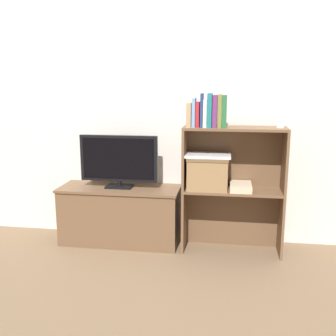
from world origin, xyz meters
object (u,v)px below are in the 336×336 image
(book_ivory, at_px, (205,113))
(book_tan, at_px, (189,115))
(tv, at_px, (119,160))
(book_teal, at_px, (210,110))
(book_skyblue, at_px, (194,113))
(book_crimson, at_px, (198,115))
(tv_stand, at_px, (120,215))
(book_navy, at_px, (202,110))
(storage_basket_left, at_px, (208,172))
(magazine_stack, at_px, (241,187))
(laptop, at_px, (208,155))
(book_olive, at_px, (220,111))
(book_plum, at_px, (215,111))
(book_forest, at_px, (224,111))
(baby_monitor, at_px, (280,122))

(book_ivory, bearing_deg, book_tan, 180.00)
(tv, relative_size, book_tan, 3.54)
(book_tan, distance_m, book_teal, 0.16)
(book_skyblue, bearing_deg, book_crimson, 0.00)
(tv_stand, height_order, book_navy, book_navy)
(book_skyblue, distance_m, book_crimson, 0.03)
(book_tan, bearing_deg, storage_basket_left, 9.05)
(book_navy, bearing_deg, magazine_stack, 5.23)
(book_tan, height_order, laptop, book_tan)
(tv_stand, xyz_separation_m, book_skyblue, (0.62, -0.08, 0.87))
(tv_stand, relative_size, book_teal, 3.96)
(tv, xyz_separation_m, book_skyblue, (0.62, -0.08, 0.40))
(book_olive, bearing_deg, tv_stand, 174.30)
(tv_stand, relative_size, book_tan, 5.50)
(tv, bearing_deg, book_teal, -6.16)
(tv_stand, bearing_deg, storage_basket_left, -4.51)
(laptop, bearing_deg, tv, 175.61)
(book_tan, distance_m, book_plum, 0.19)
(book_teal, bearing_deg, tv, 173.84)
(book_forest, height_order, magazine_stack, book_forest)
(book_navy, height_order, book_ivory, book_navy)
(book_teal, bearing_deg, laptop, 102.95)
(book_skyblue, relative_size, book_plum, 0.90)
(book_crimson, bearing_deg, book_plum, 0.00)
(book_ivory, distance_m, book_olive, 0.11)
(tv_stand, distance_m, book_tan, 1.04)
(tv_stand, height_order, book_olive, book_olive)
(book_skyblue, relative_size, magazine_stack, 0.91)
(book_tan, relative_size, book_forest, 0.76)
(tv_stand, distance_m, storage_basket_left, 0.84)
(book_forest, relative_size, baby_monitor, 1.99)
(book_ivory, height_order, book_plum, book_plum)
(book_crimson, xyz_separation_m, book_olive, (0.17, 0.00, 0.03))
(baby_monitor, bearing_deg, laptop, -178.38)
(book_tan, height_order, storage_basket_left, book_tan)
(book_crimson, xyz_separation_m, storage_basket_left, (0.08, 0.02, -0.45))
(baby_monitor, bearing_deg, tv_stand, 178.06)
(book_tan, relative_size, book_navy, 0.72)
(book_teal, distance_m, book_plum, 0.04)
(tv_stand, relative_size, tv, 1.55)
(book_crimson, relative_size, storage_basket_left, 0.59)
(storage_basket_left, bearing_deg, book_crimson, -164.38)
(book_tan, xyz_separation_m, magazine_stack, (0.41, 0.03, -0.56))
(book_skyblue, relative_size, book_crimson, 1.15)
(book_navy, bearing_deg, book_plum, 0.00)
(book_crimson, bearing_deg, book_skyblue, 180.00)
(book_ivory, relative_size, book_plum, 0.87)
(book_navy, height_order, storage_basket_left, book_navy)
(baby_monitor, bearing_deg, storage_basket_left, -178.38)
(baby_monitor, bearing_deg, book_tan, -176.75)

